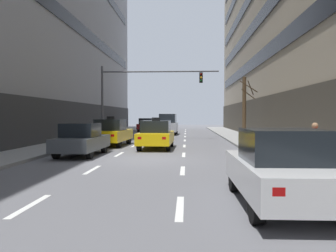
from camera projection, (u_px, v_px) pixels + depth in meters
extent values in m
plane|color=slate|center=(147.00, 160.00, 15.45)|extent=(120.00, 120.00, 0.00)
cube|color=gray|center=(9.00, 157.00, 15.78)|extent=(2.80, 80.00, 0.14)
cube|color=gray|center=(290.00, 159.00, 15.11)|extent=(2.80, 80.00, 0.14)
cube|color=black|center=(324.00, 7.00, 14.84)|extent=(0.08, 76.00, 1.10)
cube|color=silver|center=(30.00, 205.00, 7.55)|extent=(0.16, 2.00, 0.01)
cube|color=silver|center=(92.00, 170.00, 12.54)|extent=(0.16, 2.00, 0.01)
cube|color=silver|center=(119.00, 154.00, 17.53)|extent=(0.16, 2.00, 0.01)
cube|color=silver|center=(134.00, 146.00, 22.52)|extent=(0.16, 2.00, 0.01)
cube|color=silver|center=(144.00, 140.00, 27.51)|extent=(0.16, 2.00, 0.01)
cube|color=silver|center=(150.00, 136.00, 32.50)|extent=(0.16, 2.00, 0.01)
cube|color=silver|center=(155.00, 134.00, 37.50)|extent=(0.16, 2.00, 0.01)
cube|color=silver|center=(159.00, 132.00, 42.49)|extent=(0.16, 2.00, 0.01)
cube|color=silver|center=(162.00, 130.00, 47.48)|extent=(0.16, 2.00, 0.01)
cube|color=silver|center=(180.00, 208.00, 7.38)|extent=(0.16, 2.00, 0.01)
cube|color=silver|center=(183.00, 170.00, 12.37)|extent=(0.16, 2.00, 0.01)
cube|color=silver|center=(184.00, 155.00, 17.36)|extent=(0.16, 2.00, 0.01)
cube|color=silver|center=(184.00, 146.00, 22.35)|extent=(0.16, 2.00, 0.01)
cube|color=silver|center=(185.00, 140.00, 27.34)|extent=(0.16, 2.00, 0.01)
cube|color=silver|center=(185.00, 137.00, 32.33)|extent=(0.16, 2.00, 0.01)
cube|color=silver|center=(185.00, 134.00, 37.32)|extent=(0.16, 2.00, 0.01)
cube|color=silver|center=(185.00, 132.00, 42.31)|extent=(0.16, 2.00, 0.01)
cube|color=silver|center=(186.00, 130.00, 47.30)|extent=(0.16, 2.00, 0.01)
cylinder|color=black|center=(105.00, 139.00, 24.11)|extent=(0.26, 0.70, 0.69)
cylinder|color=black|center=(129.00, 139.00, 23.95)|extent=(0.26, 0.70, 0.69)
cylinder|color=black|center=(92.00, 142.00, 21.31)|extent=(0.26, 0.70, 0.69)
cylinder|color=black|center=(119.00, 142.00, 21.14)|extent=(0.26, 0.70, 0.69)
cube|color=yellow|center=(111.00, 135.00, 22.62)|extent=(2.13, 4.67, 0.67)
cube|color=black|center=(111.00, 125.00, 22.39)|extent=(1.76, 2.06, 0.71)
cube|color=white|center=(111.00, 132.00, 24.92)|extent=(0.21, 0.09, 0.15)
cube|color=red|center=(90.00, 135.00, 20.44)|extent=(0.21, 0.09, 0.15)
cube|color=white|center=(129.00, 132.00, 24.79)|extent=(0.21, 0.09, 0.15)
cube|color=red|center=(113.00, 135.00, 20.30)|extent=(0.21, 0.09, 0.15)
cube|color=black|center=(111.00, 118.00, 22.38)|extent=(0.47, 0.23, 0.19)
cylinder|color=black|center=(162.00, 131.00, 37.04)|extent=(0.24, 0.66, 0.66)
cylinder|color=black|center=(177.00, 131.00, 36.91)|extent=(0.24, 0.66, 0.66)
cylinder|color=black|center=(159.00, 132.00, 34.37)|extent=(0.24, 0.66, 0.66)
cylinder|color=black|center=(175.00, 132.00, 34.23)|extent=(0.24, 0.66, 0.66)
cube|color=#B7BABF|center=(168.00, 127.00, 35.62)|extent=(1.97, 4.43, 0.90)
cube|color=black|center=(168.00, 118.00, 35.60)|extent=(1.67, 2.64, 0.90)
cube|color=white|center=(164.00, 125.00, 37.81)|extent=(0.20, 0.09, 0.14)
cube|color=red|center=(159.00, 126.00, 33.53)|extent=(0.20, 0.09, 0.14)
cube|color=white|center=(176.00, 125.00, 37.71)|extent=(0.20, 0.09, 0.14)
cube|color=red|center=(173.00, 126.00, 33.42)|extent=(0.20, 0.09, 0.14)
cylinder|color=black|center=(142.00, 128.00, 44.20)|extent=(0.23, 0.65, 0.65)
cylinder|color=black|center=(154.00, 128.00, 44.09)|extent=(0.23, 0.65, 0.65)
cylinder|color=black|center=(138.00, 129.00, 41.54)|extent=(0.23, 0.65, 0.65)
cylinder|color=black|center=(152.00, 129.00, 41.43)|extent=(0.23, 0.65, 0.65)
cube|color=maroon|center=(146.00, 126.00, 42.81)|extent=(1.88, 4.37, 0.63)
cube|color=black|center=(146.00, 121.00, 42.59)|extent=(1.61, 1.90, 0.67)
cube|color=white|center=(144.00, 125.00, 44.97)|extent=(0.20, 0.08, 0.14)
cube|color=red|center=(139.00, 126.00, 40.72)|extent=(0.20, 0.08, 0.14)
cube|color=white|center=(153.00, 125.00, 44.88)|extent=(0.20, 0.08, 0.14)
cube|color=red|center=(149.00, 126.00, 40.64)|extent=(0.20, 0.08, 0.14)
cylinder|color=black|center=(146.00, 141.00, 21.93)|extent=(0.24, 0.67, 0.66)
cylinder|color=black|center=(171.00, 141.00, 21.81)|extent=(0.24, 0.67, 0.66)
cylinder|color=black|center=(139.00, 145.00, 19.22)|extent=(0.24, 0.67, 0.66)
cylinder|color=black|center=(168.00, 145.00, 19.10)|extent=(0.24, 0.67, 0.66)
cube|color=yellow|center=(156.00, 138.00, 20.51)|extent=(1.95, 4.47, 0.64)
cube|color=black|center=(156.00, 126.00, 20.29)|extent=(1.65, 1.95, 0.68)
cube|color=white|center=(150.00, 134.00, 22.72)|extent=(0.20, 0.08, 0.14)
cube|color=red|center=(140.00, 138.00, 18.38)|extent=(0.20, 0.08, 0.14)
cube|color=white|center=(170.00, 134.00, 22.62)|extent=(0.20, 0.08, 0.14)
cube|color=red|center=(164.00, 138.00, 18.29)|extent=(0.20, 0.08, 0.14)
cube|color=black|center=(156.00, 119.00, 20.27)|extent=(0.45, 0.21, 0.18)
cylinder|color=black|center=(75.00, 147.00, 18.27)|extent=(0.22, 0.64, 0.64)
cylinder|color=black|center=(104.00, 147.00, 18.16)|extent=(0.22, 0.64, 0.64)
cylinder|color=black|center=(56.00, 152.00, 15.68)|extent=(0.22, 0.64, 0.64)
cylinder|color=black|center=(90.00, 152.00, 15.57)|extent=(0.22, 0.64, 0.64)
cube|color=#474C51|center=(82.00, 143.00, 16.91)|extent=(1.84, 4.26, 0.62)
cube|color=black|center=(81.00, 130.00, 16.70)|extent=(1.57, 1.85, 0.65)
cube|color=white|center=(83.00, 138.00, 19.02)|extent=(0.19, 0.08, 0.13)
cube|color=red|center=(52.00, 144.00, 14.88)|extent=(0.19, 0.08, 0.13)
cube|color=white|center=(105.00, 138.00, 18.94)|extent=(0.19, 0.08, 0.13)
cube|color=red|center=(81.00, 144.00, 14.79)|extent=(0.19, 0.08, 0.13)
cylinder|color=black|center=(234.00, 178.00, 9.00)|extent=(0.23, 0.67, 0.67)
cylinder|color=black|center=(298.00, 179.00, 8.93)|extent=(0.23, 0.67, 0.67)
cylinder|color=black|center=(257.00, 206.00, 6.27)|extent=(0.23, 0.67, 0.67)
cube|color=white|center=(281.00, 175.00, 7.59)|extent=(1.91, 4.47, 0.65)
cube|color=black|center=(284.00, 145.00, 7.37)|extent=(1.64, 1.94, 0.69)
cube|color=white|center=(236.00, 158.00, 9.80)|extent=(0.20, 0.08, 0.14)
cube|color=red|center=(278.00, 191.00, 5.44)|extent=(0.20, 0.08, 0.14)
cube|color=white|center=(283.00, 158.00, 9.75)|extent=(0.20, 0.08, 0.14)
cylinder|color=#4C4C51|center=(102.00, 102.00, 29.07)|extent=(0.18, 0.18, 5.93)
cylinder|color=#4C4C51|center=(160.00, 72.00, 28.74)|extent=(9.68, 0.12, 0.12)
cube|color=black|center=(201.00, 78.00, 28.57)|extent=(0.28, 0.24, 0.84)
sphere|color=#4B0704|center=(201.00, 74.00, 28.43)|extent=(0.17, 0.17, 0.17)
sphere|color=orange|center=(201.00, 77.00, 28.43)|extent=(0.17, 0.17, 0.17)
sphere|color=#073E10|center=(201.00, 81.00, 28.44)|extent=(0.17, 0.17, 0.17)
cylinder|color=#4C3823|center=(244.00, 109.00, 25.59)|extent=(0.28, 0.28, 4.64)
cylinder|color=#42301E|center=(251.00, 88.00, 25.25)|extent=(0.63, 0.90, 0.99)
cylinder|color=#42301E|center=(248.00, 94.00, 25.05)|extent=(1.05, 0.47, 0.72)
cylinder|color=#42301E|center=(249.00, 87.00, 24.87)|extent=(1.37, 0.50, 0.82)
cylinder|color=#383D59|center=(312.00, 158.00, 11.52)|extent=(0.13, 0.13, 0.81)
cylinder|color=#383D59|center=(317.00, 159.00, 11.39)|extent=(0.13, 0.13, 0.81)
cube|color=maroon|center=(315.00, 138.00, 11.43)|extent=(0.37, 0.39, 0.57)
sphere|color=#9E704C|center=(315.00, 126.00, 11.42)|extent=(0.21, 0.21, 0.21)
cylinder|color=maroon|center=(309.00, 136.00, 11.61)|extent=(0.09, 0.09, 0.51)
cylinder|color=maroon|center=(321.00, 137.00, 11.26)|extent=(0.09, 0.09, 0.51)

